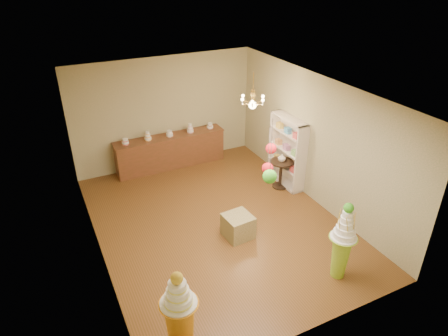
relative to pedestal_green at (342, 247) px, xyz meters
name	(u,v)px	position (x,y,z in m)	size (l,w,h in m)	color
floor	(217,222)	(-1.29, 2.48, -0.65)	(6.50, 6.50, 0.00)	brown
ceiling	(216,91)	(-1.29, 2.48, 2.35)	(6.50, 6.50, 0.00)	silver
wall_back	(165,112)	(-1.29, 5.73, 0.85)	(5.00, 0.04, 3.00)	tan
wall_front	(315,258)	(-1.29, -0.77, 0.85)	(5.00, 0.04, 3.00)	tan
wall_left	(91,191)	(-3.79, 2.48, 0.85)	(0.04, 6.50, 3.00)	tan
wall_right	(315,140)	(1.21, 2.48, 0.85)	(0.04, 6.50, 3.00)	tan
pedestal_green	(342,247)	(0.00, 0.00, 0.00)	(0.50, 0.50, 1.58)	#8BBB2A
pedestal_orange	(180,326)	(-3.20, -0.37, 0.05)	(0.66, 0.66, 1.67)	orange
burlap_riser	(238,226)	(-1.10, 1.84, -0.40)	(0.55, 0.55, 0.50)	#8F7F4E
sideboard	(171,151)	(-1.29, 5.45, -0.17)	(3.04, 0.54, 1.16)	brown
shelving_unit	(287,151)	(1.04, 3.28, 0.25)	(0.33, 1.20, 1.80)	beige
round_table	(281,170)	(0.81, 3.15, -0.18)	(0.67, 0.67, 0.74)	black
vase	(282,158)	(0.81, 3.15, 0.18)	(0.19, 0.19, 0.20)	beige
pom_red_left	(268,168)	(-1.26, 0.62, 1.60)	(0.19, 0.19, 0.85)	#463B32
pom_green_mid	(270,176)	(-1.47, 0.24, 1.69)	(0.22, 0.22, 0.76)	#463B32
pom_red_right	(271,148)	(-1.09, 0.81, 1.83)	(0.18, 0.18, 0.60)	#463B32
chandelier	(253,103)	(0.03, 3.35, 1.65)	(0.63, 0.63, 0.85)	gold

